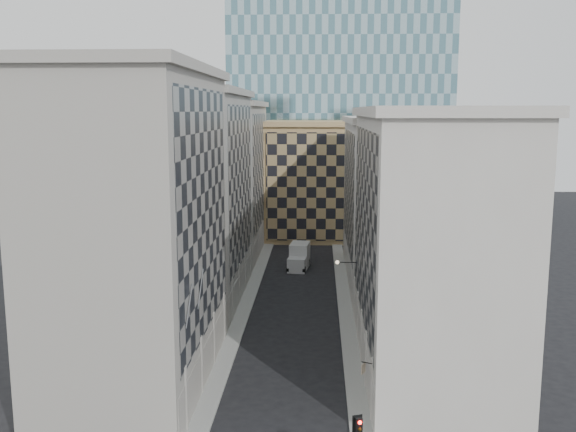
% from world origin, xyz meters
% --- Properties ---
extents(sidewalk_west, '(1.50, 100.00, 0.15)m').
position_xyz_m(sidewalk_west, '(-5.25, 30.00, 0.07)').
color(sidewalk_west, gray).
rests_on(sidewalk_west, ground).
extents(sidewalk_east, '(1.50, 100.00, 0.15)m').
position_xyz_m(sidewalk_east, '(5.25, 30.00, 0.07)').
color(sidewalk_east, gray).
rests_on(sidewalk_east, ground).
extents(bldg_left_a, '(10.80, 22.80, 23.70)m').
position_xyz_m(bldg_left_a, '(-10.88, 11.00, 11.82)').
color(bldg_left_a, '#A09B90').
rests_on(bldg_left_a, ground).
extents(bldg_left_b, '(10.80, 22.80, 22.70)m').
position_xyz_m(bldg_left_b, '(-10.88, 33.00, 11.32)').
color(bldg_left_b, gray).
rests_on(bldg_left_b, ground).
extents(bldg_left_c, '(10.80, 22.80, 21.70)m').
position_xyz_m(bldg_left_c, '(-10.88, 55.00, 10.83)').
color(bldg_left_c, '#A09B90').
rests_on(bldg_left_c, ground).
extents(bldg_right_a, '(10.80, 26.80, 20.70)m').
position_xyz_m(bldg_right_a, '(10.88, 15.00, 10.32)').
color(bldg_right_a, beige).
rests_on(bldg_right_a, ground).
extents(bldg_right_b, '(10.80, 28.80, 19.70)m').
position_xyz_m(bldg_right_b, '(10.89, 42.00, 9.85)').
color(bldg_right_b, beige).
rests_on(bldg_right_b, ground).
extents(tan_block, '(16.80, 14.80, 18.80)m').
position_xyz_m(tan_block, '(2.00, 67.90, 9.44)').
color(tan_block, tan).
rests_on(tan_block, ground).
extents(church_tower, '(7.20, 7.20, 51.50)m').
position_xyz_m(church_tower, '(0.00, 82.00, 26.95)').
color(church_tower, '#2E2924').
rests_on(church_tower, ground).
extents(flagpoles_left, '(0.10, 6.33, 2.33)m').
position_xyz_m(flagpoles_left, '(-5.90, 6.00, 8.00)').
color(flagpoles_left, gray).
rests_on(flagpoles_left, ground).
extents(bracket_lamp, '(1.98, 0.36, 0.36)m').
position_xyz_m(bracket_lamp, '(4.38, 24.00, 6.20)').
color(bracket_lamp, black).
rests_on(bracket_lamp, ground).
extents(box_truck, '(2.96, 6.01, 3.18)m').
position_xyz_m(box_truck, '(-0.14, 46.46, 1.38)').
color(box_truck, silver).
rests_on(box_truck, ground).
extents(dark_car, '(1.63, 3.83, 1.23)m').
position_xyz_m(dark_car, '(0.25, 53.95, 0.61)').
color(dark_car, '#10203C').
rests_on(dark_car, ground).
extents(shop_sign, '(0.72, 0.63, 0.74)m').
position_xyz_m(shop_sign, '(5.42, 4.41, 3.84)').
color(shop_sign, black).
rests_on(shop_sign, ground).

